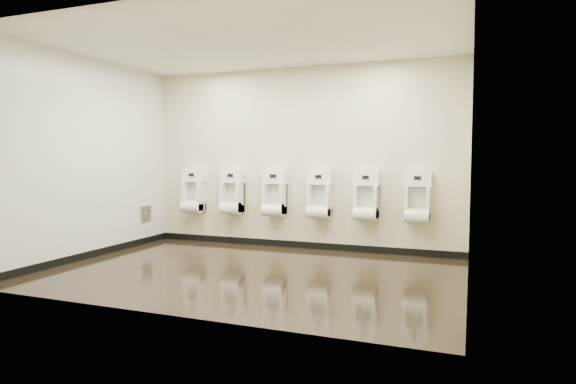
% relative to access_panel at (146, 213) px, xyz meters
% --- Properties ---
extents(ground, '(5.00, 3.50, 0.00)m').
position_rel_access_panel_xyz_m(ground, '(2.48, -1.20, -0.50)').
color(ground, black).
rests_on(ground, ground).
extents(ceiling, '(5.00, 3.50, 0.00)m').
position_rel_access_panel_xyz_m(ceiling, '(2.48, -1.20, 2.30)').
color(ceiling, silver).
extents(back_wall, '(5.00, 0.02, 2.80)m').
position_rel_access_panel_xyz_m(back_wall, '(2.48, 0.55, 0.90)').
color(back_wall, beige).
rests_on(back_wall, ground).
extents(front_wall, '(5.00, 0.02, 2.80)m').
position_rel_access_panel_xyz_m(front_wall, '(2.48, -2.95, 0.90)').
color(front_wall, beige).
rests_on(front_wall, ground).
extents(left_wall, '(0.02, 3.50, 2.80)m').
position_rel_access_panel_xyz_m(left_wall, '(-0.02, -1.20, 0.90)').
color(left_wall, beige).
rests_on(left_wall, ground).
extents(right_wall, '(0.02, 3.50, 2.80)m').
position_rel_access_panel_xyz_m(right_wall, '(4.98, -1.20, 0.90)').
color(right_wall, beige).
rests_on(right_wall, ground).
extents(tile_overlay_left, '(0.01, 3.50, 2.80)m').
position_rel_access_panel_xyz_m(tile_overlay_left, '(-0.01, -1.20, 0.90)').
color(tile_overlay_left, silver).
rests_on(tile_overlay_left, ground).
extents(skirting_back, '(5.00, 0.02, 0.10)m').
position_rel_access_panel_xyz_m(skirting_back, '(2.48, 0.54, -0.45)').
color(skirting_back, black).
rests_on(skirting_back, ground).
extents(skirting_left, '(0.02, 3.50, 0.10)m').
position_rel_access_panel_xyz_m(skirting_left, '(-0.01, -1.20, -0.45)').
color(skirting_left, black).
rests_on(skirting_left, ground).
extents(access_panel, '(0.04, 0.25, 0.25)m').
position_rel_access_panel_xyz_m(access_panel, '(0.00, 0.00, 0.00)').
color(access_panel, '#9E9EA3').
rests_on(access_panel, left_wall).
extents(urinal_0, '(0.38, 0.29, 0.71)m').
position_rel_access_panel_xyz_m(urinal_0, '(0.65, 0.42, 0.30)').
color(urinal_0, white).
rests_on(urinal_0, back_wall).
extents(urinal_1, '(0.38, 0.29, 0.71)m').
position_rel_access_panel_xyz_m(urinal_1, '(1.37, 0.42, 0.30)').
color(urinal_1, white).
rests_on(urinal_1, back_wall).
extents(urinal_2, '(0.38, 0.29, 0.71)m').
position_rel_access_panel_xyz_m(urinal_2, '(2.12, 0.42, 0.30)').
color(urinal_2, white).
rests_on(urinal_2, back_wall).
extents(urinal_3, '(0.38, 0.29, 0.71)m').
position_rel_access_panel_xyz_m(urinal_3, '(2.85, 0.42, 0.30)').
color(urinal_3, white).
rests_on(urinal_3, back_wall).
extents(urinal_4, '(0.38, 0.29, 0.71)m').
position_rel_access_panel_xyz_m(urinal_4, '(3.57, 0.42, 0.30)').
color(urinal_4, white).
rests_on(urinal_4, back_wall).
extents(urinal_5, '(0.38, 0.29, 0.71)m').
position_rel_access_panel_xyz_m(urinal_5, '(4.29, 0.42, 0.30)').
color(urinal_5, white).
rests_on(urinal_5, back_wall).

